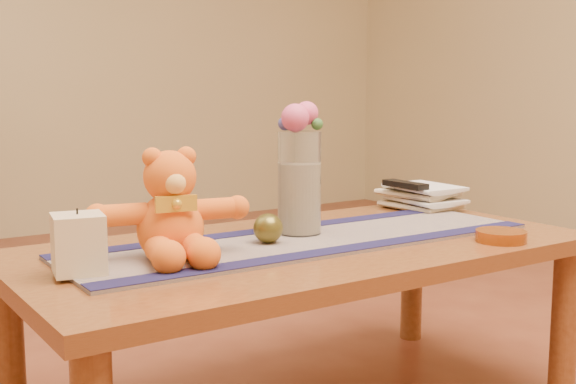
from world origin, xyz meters
TOP-DOWN VIEW (x-y plane):
  - coffee_table_top at (0.00, 0.00)m, footprint 1.40×0.70m
  - table_leg_fr at (0.64, -0.29)m, footprint 0.07×0.07m
  - table_leg_bl at (-0.64, 0.29)m, footprint 0.07×0.07m
  - table_leg_br at (0.64, 0.29)m, footprint 0.07×0.07m
  - persian_runner at (0.01, 0.01)m, footprint 1.20×0.36m
  - runner_border_near at (0.01, -0.14)m, footprint 1.20×0.07m
  - runner_border_far at (0.01, 0.15)m, footprint 1.20×0.07m
  - teddy_bear at (-0.35, 0.02)m, footprint 0.38×0.34m
  - pillar_candle at (-0.56, -0.01)m, footprint 0.12×0.12m
  - candle_wick at (-0.56, -0.01)m, footprint 0.00×0.00m
  - glass_vase at (0.03, 0.07)m, footprint 0.11×0.11m
  - potpourri_fill at (0.03, 0.07)m, footprint 0.09×0.09m
  - rose_left at (0.01, 0.06)m, footprint 0.07×0.07m
  - rose_right at (0.06, 0.08)m, footprint 0.06×0.06m
  - blue_flower_back at (0.04, 0.11)m, footprint 0.04×0.04m
  - blue_flower_side at (0.00, 0.09)m, footprint 0.04×0.04m
  - leaf_sprig at (0.07, 0.05)m, footprint 0.03×0.03m
  - bronze_ball at (-0.09, 0.02)m, footprint 0.10×0.10m
  - book_bottom at (0.51, 0.21)m, footprint 0.18×0.23m
  - book_lower at (0.52, 0.20)m, footprint 0.18×0.24m
  - book_upper at (0.51, 0.21)m, footprint 0.19×0.24m
  - book_top at (0.52, 0.21)m, footprint 0.18×0.23m
  - tv_remote at (0.51, 0.20)m, footprint 0.05×0.16m
  - amber_dish at (0.41, -0.26)m, footprint 0.16×0.16m

SIDE VIEW (x-z plane):
  - table_leg_fr at x=0.64m, z-range 0.00..0.41m
  - table_leg_bl at x=-0.64m, z-range 0.00..0.41m
  - table_leg_br at x=0.64m, z-range 0.00..0.41m
  - coffee_table_top at x=0.00m, z-range 0.41..0.45m
  - persian_runner at x=0.01m, z-range 0.45..0.46m
  - runner_border_near at x=0.01m, z-range 0.46..0.46m
  - runner_border_far at x=0.01m, z-range 0.46..0.46m
  - book_bottom at x=0.51m, z-range 0.45..0.47m
  - amber_dish at x=0.41m, z-range 0.45..0.48m
  - book_lower at x=0.52m, z-range 0.47..0.49m
  - bronze_ball at x=-0.09m, z-range 0.46..0.53m
  - book_upper at x=0.51m, z-range 0.49..0.51m
  - book_top at x=0.52m, z-range 0.51..0.53m
  - pillar_candle at x=-0.56m, z-range 0.46..0.58m
  - tv_remote at x=0.51m, z-range 0.53..0.54m
  - potpourri_fill at x=0.03m, z-range 0.46..0.64m
  - teddy_bear at x=-0.35m, z-range 0.46..0.69m
  - candle_wick at x=-0.56m, z-range 0.58..0.59m
  - glass_vase at x=0.03m, z-range 0.46..0.72m
  - leaf_sprig at x=0.07m, z-range 0.72..0.75m
  - blue_flower_side at x=0.00m, z-range 0.72..0.76m
  - blue_flower_back at x=0.04m, z-range 0.72..0.77m
  - rose_left at x=0.01m, z-range 0.72..0.79m
  - rose_right at x=0.06m, z-range 0.73..0.79m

